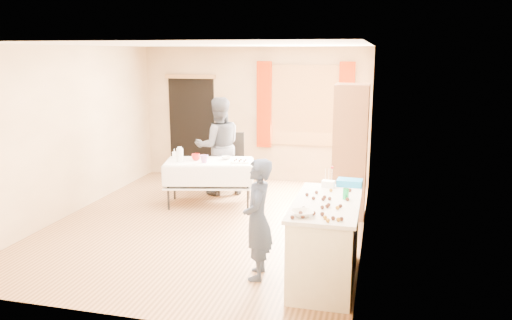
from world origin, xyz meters
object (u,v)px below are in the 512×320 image
(cabinet, at_px, (350,151))
(woman, at_px, (219,146))
(party_table, at_px, (210,179))
(counter, at_px, (325,241))
(girl, at_px, (258,219))
(chair, at_px, (231,174))

(cabinet, height_order, woman, cabinet)
(party_table, bearing_deg, cabinet, -13.48)
(counter, xyz_separation_m, girl, (-0.75, -0.12, 0.23))
(party_table, relative_size, girl, 1.15)
(cabinet, bearing_deg, woman, 164.16)
(chair, bearing_deg, party_table, -104.52)
(chair, bearing_deg, girl, -76.79)
(cabinet, xyz_separation_m, chair, (-2.18, 0.91, -0.70))
(woman, bearing_deg, girl, 87.01)
(counter, relative_size, girl, 1.09)
(cabinet, height_order, chair, cabinet)
(cabinet, relative_size, girl, 1.48)
(woman, bearing_deg, party_table, 66.30)
(counter, xyz_separation_m, chair, (-2.08, 3.24, -0.14))
(counter, xyz_separation_m, party_table, (-2.18, 2.33, -0.01))
(cabinet, distance_m, girl, 2.63)
(party_table, xyz_separation_m, woman, (-0.05, 0.67, 0.42))
(counter, height_order, chair, chair)
(counter, distance_m, chair, 3.85)
(party_table, distance_m, chair, 0.92)
(counter, relative_size, chair, 1.41)
(party_table, bearing_deg, chair, 70.25)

